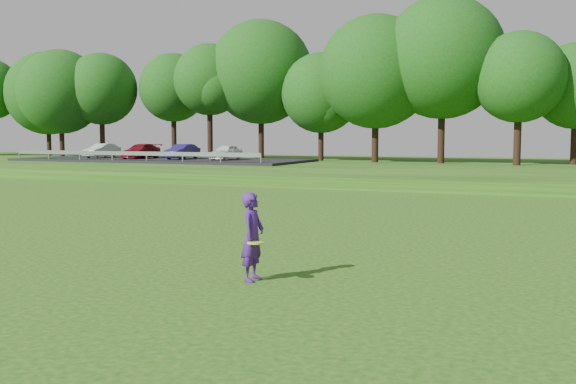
% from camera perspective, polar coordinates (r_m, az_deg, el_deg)
% --- Properties ---
extents(ground, '(140.00, 140.00, 0.00)m').
position_cam_1_polar(ground, '(12.78, -5.73, -7.19)').
color(ground, '#19440D').
rests_on(ground, ground).
extents(berm, '(130.00, 30.00, 0.60)m').
position_cam_1_polar(berm, '(45.39, 15.50, 1.86)').
color(berm, '#19440D').
rests_on(berm, ground).
extents(walking_path, '(130.00, 1.60, 0.04)m').
position_cam_1_polar(walking_path, '(31.62, 12.07, 0.10)').
color(walking_path, gray).
rests_on(walking_path, ground).
extents(treeline, '(104.00, 7.00, 15.00)m').
position_cam_1_polar(treeline, '(49.59, 16.36, 11.13)').
color(treeline, '#18440F').
rests_on(treeline, berm).
extents(parking_lot, '(24.00, 9.00, 1.38)m').
position_cam_1_polar(parking_lot, '(53.09, -11.37, 3.13)').
color(parking_lot, black).
rests_on(parking_lot, berm).
extents(woman, '(0.55, 0.72, 1.66)m').
position_cam_1_polar(woman, '(11.95, -3.15, -4.00)').
color(woman, '#451B7B').
rests_on(woman, ground).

